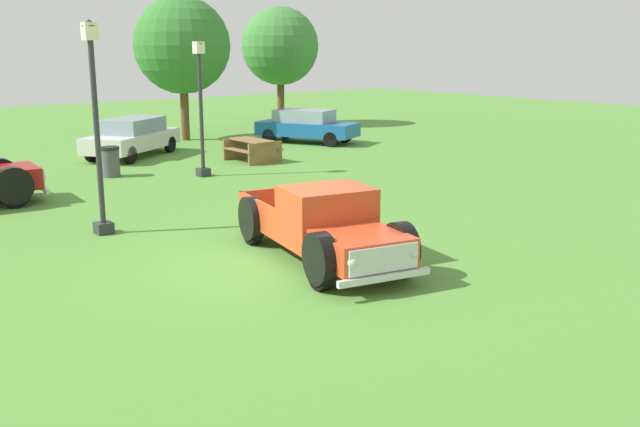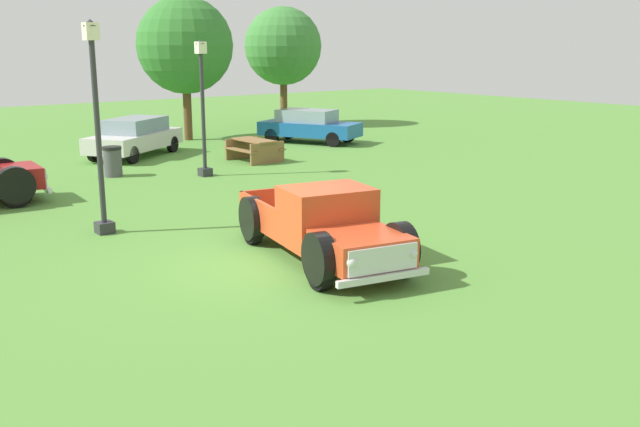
% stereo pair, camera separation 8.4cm
% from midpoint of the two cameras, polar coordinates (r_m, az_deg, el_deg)
% --- Properties ---
extents(ground_plane, '(80.00, 80.00, 0.00)m').
position_cam_midpoint_polar(ground_plane, '(13.73, -3.96, -3.93)').
color(ground_plane, '#548C38').
extents(pickup_truck_foreground, '(2.69, 5.02, 1.46)m').
position_cam_midpoint_polar(pickup_truck_foreground, '(13.48, 0.47, -1.14)').
color(pickup_truck_foreground, '#D14723').
rests_on(pickup_truck_foreground, ground_plane).
extents(sedan_distant_a, '(4.48, 3.87, 1.42)m').
position_cam_midpoint_polar(sedan_distant_a, '(27.49, -14.80, 5.94)').
color(sedan_distant_a, silver).
rests_on(sedan_distant_a, ground_plane).
extents(sedan_distant_b, '(3.43, 4.49, 1.39)m').
position_cam_midpoint_polar(sedan_distant_b, '(30.47, -1.16, 7.03)').
color(sedan_distant_b, '#195699').
rests_on(sedan_distant_b, ground_plane).
extents(lamp_post_near, '(0.36, 0.36, 4.57)m').
position_cam_midpoint_polar(lamp_post_near, '(16.09, -17.52, 6.76)').
color(lamp_post_near, '#2D2D33').
rests_on(lamp_post_near, ground_plane).
extents(lamp_post_far, '(0.36, 0.36, 4.22)m').
position_cam_midpoint_polar(lamp_post_far, '(22.72, -9.57, 8.45)').
color(lamp_post_far, '#2D2D33').
rests_on(lamp_post_far, ground_plane).
extents(picnic_table, '(1.52, 1.83, 0.78)m').
position_cam_midpoint_polar(picnic_table, '(25.71, -5.51, 5.27)').
color(picnic_table, olive).
rests_on(picnic_table, ground_plane).
extents(trash_can, '(0.59, 0.59, 0.95)m').
position_cam_midpoint_polar(trash_can, '(23.48, -16.43, 3.99)').
color(trash_can, '#4C4C51').
rests_on(trash_can, ground_plane).
extents(oak_tree_east, '(4.09, 4.09, 6.07)m').
position_cam_midpoint_polar(oak_tree_east, '(31.71, -11.00, 12.99)').
color(oak_tree_east, brown).
rests_on(oak_tree_east, ground_plane).
extents(oak_tree_west, '(3.89, 3.89, 5.93)m').
position_cam_midpoint_polar(oak_tree_west, '(37.06, -3.26, 13.15)').
color(oak_tree_west, brown).
rests_on(oak_tree_west, ground_plane).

